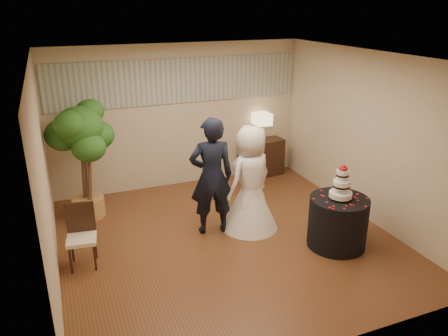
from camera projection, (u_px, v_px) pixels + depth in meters
name	position (u px, v px, depth m)	size (l,w,h in m)	color
floor	(228.00, 240.00, 6.86)	(5.00, 5.00, 0.00)	brown
ceiling	(228.00, 57.00, 5.87)	(5.00, 5.00, 0.00)	white
wall_back	(179.00, 117.00, 8.53)	(5.00, 0.06, 2.80)	#C9B795
wall_front	(326.00, 235.00, 4.19)	(5.00, 0.06, 2.80)	#C9B795
wall_left	(44.00, 180.00, 5.50)	(0.06, 5.00, 2.80)	#C9B795
wall_right	(367.00, 137.00, 7.23)	(0.06, 5.00, 2.80)	#C9B795
mural_border	(178.00, 81.00, 8.27)	(4.90, 0.02, 0.85)	#A0A696
groom	(212.00, 177.00, 6.79)	(0.70, 0.46, 1.91)	black
bride	(251.00, 178.00, 6.95)	(0.93, 0.93, 1.73)	white
cake_table	(338.00, 222.00, 6.58)	(0.88, 0.88, 0.78)	black
wedding_cake	(342.00, 182.00, 6.34)	(0.34, 0.34, 0.53)	white
console	(261.00, 158.00, 9.29)	(0.94, 0.42, 0.78)	black
table_lamp	(262.00, 127.00, 9.05)	(0.33, 0.33, 0.58)	beige
ficus_tree	(83.00, 161.00, 7.27)	(0.97, 0.97, 2.04)	#285D1D
side_chair	(81.00, 237.00, 6.03)	(0.42, 0.44, 0.90)	black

